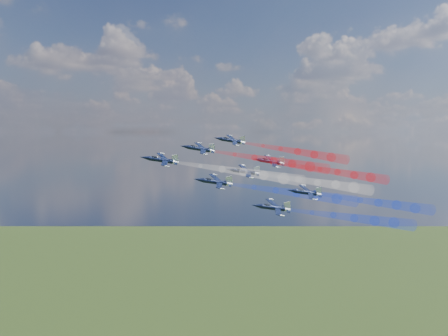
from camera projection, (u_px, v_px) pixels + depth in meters
jet_lead at (161, 160)px, 144.57m from camera, size 12.99×11.63×7.47m
trail_lead at (243, 172)px, 152.42m from camera, size 36.90×15.15×10.58m
jet_inner_left at (215, 182)px, 140.26m from camera, size 12.99×11.63×7.47m
trail_inner_left at (297, 193)px, 148.11m from camera, size 36.90×15.15×10.58m
jet_inner_right at (199, 149)px, 157.00m from camera, size 12.99×11.63×7.47m
trail_inner_right at (273, 161)px, 164.86m from camera, size 36.90×15.15×10.58m
jet_outer_left at (273, 208)px, 135.21m from camera, size 12.99×11.63×7.47m
trail_outer_left at (354, 218)px, 143.06m from camera, size 36.90×15.15×10.58m
jet_center_third at (244, 172)px, 153.81m from camera, size 12.99×11.63×7.47m
trail_center_third at (317, 182)px, 161.66m from camera, size 36.90×15.15×10.58m
jet_outer_right at (231, 141)px, 171.41m from camera, size 12.99×11.63×7.47m
trail_outer_right at (298, 152)px, 179.27m from camera, size 36.90×15.15×10.58m
jet_rear_left at (306, 192)px, 147.97m from camera, size 12.99×11.63×7.47m
trail_rear_left at (379, 203)px, 155.83m from camera, size 36.90×15.15×10.58m
jet_rear_right at (270, 162)px, 165.63m from camera, size 12.99×11.63×7.47m
trail_rear_right at (337, 172)px, 173.48m from camera, size 36.90×15.15×10.58m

